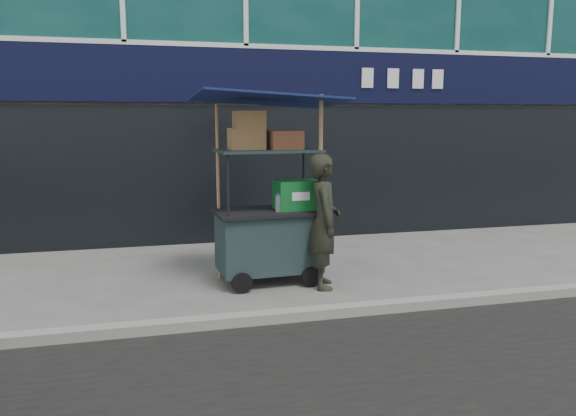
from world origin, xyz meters
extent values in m
plane|color=#5E5E59|center=(0.00, 0.00, 0.00)|extent=(80.00, 80.00, 0.00)
cube|color=gray|center=(0.00, -0.20, 0.06)|extent=(80.00, 0.18, 0.12)
cube|color=black|center=(0.00, 3.86, 2.90)|extent=(15.68, 0.06, 0.90)
cube|color=black|center=(0.00, 3.90, 1.20)|extent=(15.68, 0.04, 2.40)
cube|color=black|center=(-0.18, 1.32, 0.55)|extent=(1.37, 0.85, 0.77)
cylinder|color=black|center=(-0.62, 0.89, 0.13)|extent=(0.27, 0.07, 0.26)
cylinder|color=black|center=(0.30, 0.94, 0.13)|extent=(0.27, 0.07, 0.26)
cube|color=black|center=(-0.18, 1.32, 0.96)|extent=(1.46, 0.94, 0.04)
cylinder|color=black|center=(-0.77, 0.95, 1.35)|extent=(0.03, 0.03, 0.83)
cylinder|color=black|center=(0.44, 1.02, 1.35)|extent=(0.03, 0.03, 0.83)
cylinder|color=black|center=(-0.81, 1.62, 1.35)|extent=(0.03, 0.03, 0.83)
cylinder|color=black|center=(0.41, 1.69, 1.35)|extent=(0.03, 0.03, 0.83)
cube|color=black|center=(-0.18, 1.32, 1.77)|extent=(1.37, 0.85, 0.03)
cylinder|color=olive|center=(0.44, 1.02, 1.24)|extent=(0.06, 0.06, 2.48)
cylinder|color=olive|center=(-0.81, 1.62, 1.19)|extent=(0.05, 0.05, 2.37)
cube|color=#0D1E4C|center=(-0.18, 1.32, 2.43)|extent=(1.95, 1.43, 0.22)
cube|color=#0E5B26|center=(0.19, 1.29, 1.18)|extent=(0.57, 0.42, 0.39)
cylinder|color=silver|center=(-0.10, 1.10, 1.09)|extent=(0.08, 0.08, 0.22)
cylinder|color=#1939C1|center=(-0.10, 1.10, 1.21)|extent=(0.04, 0.04, 0.02)
cube|color=brown|center=(-0.46, 1.36, 1.92)|extent=(0.46, 0.36, 0.28)
cube|color=olive|center=(0.04, 1.28, 1.90)|extent=(0.44, 0.33, 0.24)
cube|color=brown|center=(-0.43, 1.34, 2.17)|extent=(0.40, 0.31, 0.22)
imported|color=black|center=(0.46, 0.91, 0.87)|extent=(0.54, 0.71, 1.74)
camera|label=1|loc=(-1.74, -5.86, 2.20)|focal=35.00mm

